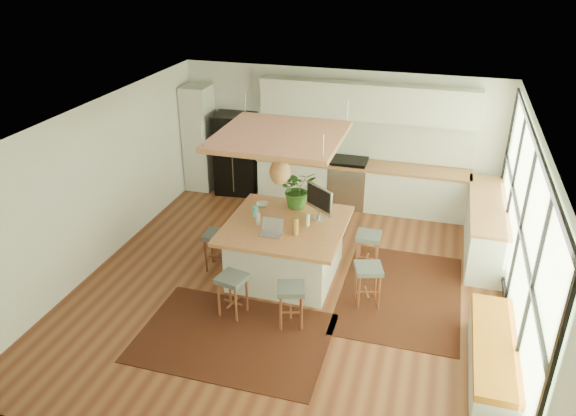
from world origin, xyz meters
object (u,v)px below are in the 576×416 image
(island, at_px, (286,249))
(stool_left_side, at_px, (217,249))
(stool_near_right, at_px, (291,303))
(fridge, at_px, (237,151))
(stool_right_back, at_px, (368,250))
(laptop, at_px, (270,228))
(microwave, at_px, (277,147))
(stool_right_front, at_px, (367,284))
(stool_near_left, at_px, (233,293))
(island_plant, at_px, (298,193))
(monitor, at_px, (319,204))

(island, xyz_separation_m, stool_left_side, (-1.14, -0.13, -0.11))
(stool_near_right, relative_size, stool_left_side, 0.96)
(fridge, relative_size, stool_right_back, 2.62)
(laptop, xyz_separation_m, microwave, (-0.92, 3.30, 0.05))
(stool_right_front, bearing_deg, laptop, 178.54)
(stool_near_left, xyz_separation_m, stool_near_right, (0.87, 0.00, 0.00))
(island_plant, bearing_deg, stool_right_back, -5.59)
(microwave, bearing_deg, island, -86.07)
(stool_right_front, bearing_deg, island_plant, 141.55)
(island, xyz_separation_m, stool_right_back, (1.24, 0.53, -0.11))
(stool_right_front, height_order, microwave, microwave)
(laptop, bearing_deg, fridge, 118.89)
(stool_near_right, xyz_separation_m, stool_right_back, (0.80, 1.76, 0.00))
(stool_right_front, bearing_deg, monitor, 141.01)
(fridge, height_order, island, fridge)
(stool_left_side, bearing_deg, monitor, 15.42)
(fridge, height_order, monitor, fridge)
(stool_near_right, relative_size, microwave, 1.23)
(stool_near_left, bearing_deg, island, 70.76)
(stool_near_left, xyz_separation_m, microwave, (-0.60, 4.13, 0.75))
(fridge, height_order, stool_near_left, fridge)
(stool_near_left, xyz_separation_m, stool_right_back, (1.68, 1.77, 0.00))
(monitor, bearing_deg, microwave, 158.12)
(fridge, bearing_deg, island_plant, -55.10)
(stool_near_left, relative_size, monitor, 1.05)
(stool_right_front, distance_m, stool_left_side, 2.55)
(stool_near_right, height_order, island_plant, island_plant)
(stool_right_back, distance_m, microwave, 3.37)
(monitor, xyz_separation_m, microwave, (-1.49, 2.58, -0.09))
(microwave, bearing_deg, island_plant, -80.76)
(laptop, distance_m, microwave, 3.43)
(monitor, bearing_deg, island_plant, -179.14)
(stool_right_front, distance_m, monitor, 1.47)
(stool_left_side, height_order, laptop, laptop)
(laptop, bearing_deg, microwave, 105.56)
(fridge, bearing_deg, monitor, -53.25)
(stool_near_right, bearing_deg, laptop, 124.03)
(island, xyz_separation_m, stool_right_front, (1.39, -0.45, -0.11))
(stool_left_side, height_order, microwave, microwave)
(stool_right_front, xyz_separation_m, stool_right_back, (-0.15, 0.98, 0.00))
(stool_right_back, height_order, laptop, laptop)
(stool_near_right, distance_m, microwave, 4.45)
(fridge, height_order, stool_right_back, fridge)
(island_plant, bearing_deg, stool_right_front, -38.45)
(microwave, bearing_deg, stool_right_back, -61.84)
(stool_right_front, relative_size, stool_left_side, 1.00)
(stool_near_left, height_order, stool_left_side, stool_left_side)
(island, distance_m, island_plant, 0.97)
(stool_left_side, bearing_deg, stool_right_back, 15.44)
(stool_right_back, bearing_deg, stool_near_right, -114.50)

